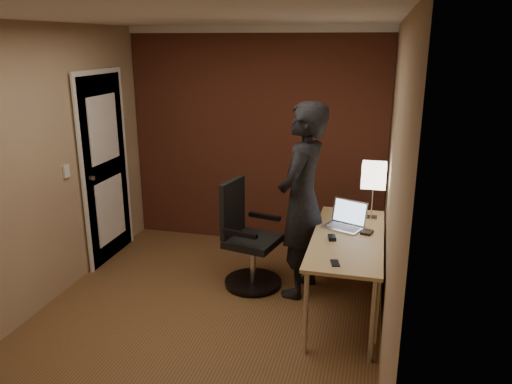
{
  "coord_description": "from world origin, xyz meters",
  "views": [
    {
      "loc": [
        1.38,
        -3.56,
        2.35
      ],
      "look_at": [
        0.35,
        0.55,
        1.05
      ],
      "focal_mm": 35.0,
      "sensor_mm": 36.0,
      "label": 1
    }
  ],
  "objects_px": {
    "laptop": "(346,220)",
    "wallet": "(367,232)",
    "desk": "(356,251)",
    "office_chair": "(247,241)",
    "phone": "(335,263)",
    "desk_lamp": "(374,176)",
    "mouse": "(332,238)",
    "person": "(302,201)"
  },
  "relations": [
    {
      "from": "office_chair",
      "to": "laptop",
      "type": "bearing_deg",
      "value": -4.51
    },
    {
      "from": "person",
      "to": "phone",
      "type": "bearing_deg",
      "value": 36.72
    },
    {
      "from": "wallet",
      "to": "office_chair",
      "type": "relative_size",
      "value": 0.11
    },
    {
      "from": "desk_lamp",
      "to": "person",
      "type": "height_order",
      "value": "person"
    },
    {
      "from": "wallet",
      "to": "person",
      "type": "distance_m",
      "value": 0.66
    },
    {
      "from": "laptop",
      "to": "person",
      "type": "distance_m",
      "value": 0.44
    },
    {
      "from": "desk",
      "to": "office_chair",
      "type": "height_order",
      "value": "office_chair"
    },
    {
      "from": "desk_lamp",
      "to": "laptop",
      "type": "xyz_separation_m",
      "value": [
        -0.21,
        -0.28,
        -0.35
      ]
    },
    {
      "from": "desk_lamp",
      "to": "desk",
      "type": "bearing_deg",
      "value": -101.56
    },
    {
      "from": "laptop",
      "to": "person",
      "type": "height_order",
      "value": "person"
    },
    {
      "from": "desk_lamp",
      "to": "wallet",
      "type": "xyz_separation_m",
      "value": [
        -0.02,
        -0.4,
        -0.41
      ]
    },
    {
      "from": "desk",
      "to": "phone",
      "type": "xyz_separation_m",
      "value": [
        -0.13,
        -0.58,
        0.13
      ]
    },
    {
      "from": "desk_lamp",
      "to": "person",
      "type": "relative_size",
      "value": 0.29
    },
    {
      "from": "mouse",
      "to": "person",
      "type": "bearing_deg",
      "value": 116.14
    },
    {
      "from": "mouse",
      "to": "desk_lamp",
      "type": "bearing_deg",
      "value": 50.55
    },
    {
      "from": "mouse",
      "to": "phone",
      "type": "bearing_deg",
      "value": -94.31
    },
    {
      "from": "desk_lamp",
      "to": "laptop",
      "type": "relative_size",
      "value": 1.32
    },
    {
      "from": "office_chair",
      "to": "person",
      "type": "bearing_deg",
      "value": -1.52
    },
    {
      "from": "desk",
      "to": "office_chair",
      "type": "relative_size",
      "value": 1.45
    },
    {
      "from": "wallet",
      "to": "person",
      "type": "bearing_deg",
      "value": 162.93
    },
    {
      "from": "desk_lamp",
      "to": "laptop",
      "type": "distance_m",
      "value": 0.5
    },
    {
      "from": "desk_lamp",
      "to": "mouse",
      "type": "distance_m",
      "value": 0.79
    },
    {
      "from": "desk_lamp",
      "to": "laptop",
      "type": "height_order",
      "value": "desk_lamp"
    },
    {
      "from": "desk",
      "to": "person",
      "type": "bearing_deg",
      "value": 150.84
    },
    {
      "from": "desk_lamp",
      "to": "wallet",
      "type": "bearing_deg",
      "value": -93.27
    },
    {
      "from": "phone",
      "to": "office_chair",
      "type": "distance_m",
      "value": 1.31
    },
    {
      "from": "phone",
      "to": "wallet",
      "type": "relative_size",
      "value": 1.05
    },
    {
      "from": "phone",
      "to": "office_chair",
      "type": "bearing_deg",
      "value": 122.41
    },
    {
      "from": "desk",
      "to": "mouse",
      "type": "relative_size",
      "value": 15.0
    },
    {
      "from": "person",
      "to": "office_chair",
      "type": "bearing_deg",
      "value": -79.14
    },
    {
      "from": "phone",
      "to": "person",
      "type": "distance_m",
      "value": 0.97
    },
    {
      "from": "office_chair",
      "to": "desk_lamp",
      "type": "bearing_deg",
      "value": 9.89
    },
    {
      "from": "phone",
      "to": "mouse",
      "type": "bearing_deg",
      "value": 84.7
    },
    {
      "from": "desk",
      "to": "mouse",
      "type": "xyz_separation_m",
      "value": [
        -0.2,
        -0.1,
        0.14
      ]
    },
    {
      "from": "person",
      "to": "mouse",
      "type": "bearing_deg",
      "value": 51.48
    },
    {
      "from": "wallet",
      "to": "mouse",
      "type": "bearing_deg",
      "value": -143.31
    },
    {
      "from": "wallet",
      "to": "phone",
      "type": "bearing_deg",
      "value": -107.05
    },
    {
      "from": "phone",
      "to": "person",
      "type": "bearing_deg",
      "value": 100.39
    },
    {
      "from": "desk",
      "to": "mouse",
      "type": "distance_m",
      "value": 0.27
    },
    {
      "from": "desk",
      "to": "phone",
      "type": "relative_size",
      "value": 13.04
    },
    {
      "from": "mouse",
      "to": "desk",
      "type": "bearing_deg",
      "value": 14.36
    },
    {
      "from": "laptop",
      "to": "wallet",
      "type": "relative_size",
      "value": 3.69
    }
  ]
}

